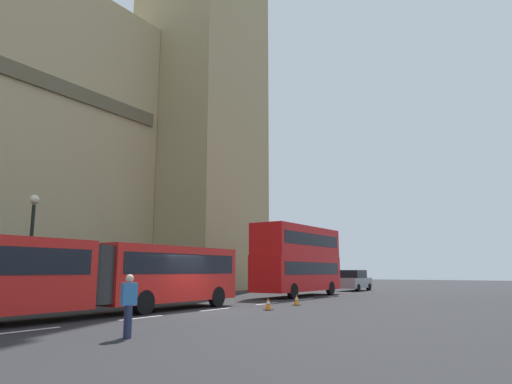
# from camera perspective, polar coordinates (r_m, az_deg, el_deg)

# --- Properties ---
(ground_plane) EXTENTS (160.00, 160.00, 0.00)m
(ground_plane) POSITION_cam_1_polar(r_m,az_deg,el_deg) (21.24, -7.17, -14.51)
(ground_plane) COLOR #262628
(lane_centre_marking) EXTENTS (29.80, 0.16, 0.01)m
(lane_centre_marking) POSITION_cam_1_polar(r_m,az_deg,el_deg) (22.18, -5.09, -14.33)
(lane_centre_marking) COLOR silver
(lane_centre_marking) RESTS_ON ground_plane
(articulated_bus) EXTENTS (16.70, 2.54, 2.90)m
(articulated_bus) POSITION_cam_1_polar(r_m,az_deg,el_deg) (19.51, -20.30, -9.28)
(articulated_bus) COLOR red
(articulated_bus) RESTS_ON ground_plane
(double_decker_bus) EXTENTS (9.24, 2.54, 4.90)m
(double_decker_bus) POSITION_cam_1_polar(r_m,az_deg,el_deg) (33.45, 5.27, -8.14)
(double_decker_bus) COLOR red
(double_decker_bus) RESTS_ON ground_plane
(sedan_lead) EXTENTS (4.40, 1.86, 1.85)m
(sedan_lead) POSITION_cam_1_polar(r_m,az_deg,el_deg) (43.46, 12.13, -10.69)
(sedan_lead) COLOR gray
(sedan_lead) RESTS_ON ground_plane
(traffic_cone_west) EXTENTS (0.36, 0.36, 0.58)m
(traffic_cone_west) POSITION_cam_1_polar(r_m,az_deg,el_deg) (21.74, 1.53, -13.72)
(traffic_cone_west) COLOR black
(traffic_cone_west) RESTS_ON ground_plane
(traffic_cone_middle) EXTENTS (0.36, 0.36, 0.58)m
(traffic_cone_middle) POSITION_cam_1_polar(r_m,az_deg,el_deg) (24.87, 5.08, -13.18)
(traffic_cone_middle) COLOR black
(traffic_cone_middle) RESTS_ON ground_plane
(street_lamp) EXTENTS (0.44, 0.44, 5.27)m
(street_lamp) POSITION_cam_1_polar(r_m,az_deg,el_deg) (23.46, -26.17, -5.66)
(street_lamp) COLOR black
(street_lamp) RESTS_ON ground_plane
(pedestrian_near_cones) EXTENTS (0.46, 0.38, 1.69)m
(pedestrian_near_cones) POSITION_cam_1_polar(r_m,az_deg,el_deg) (13.30, -15.54, -13.17)
(pedestrian_near_cones) COLOR #262D4C
(pedestrian_near_cones) RESTS_ON ground_plane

